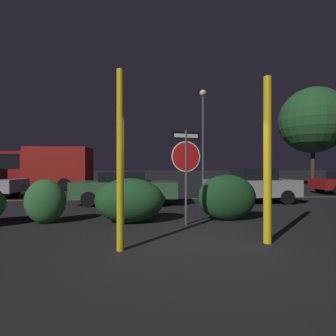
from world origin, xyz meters
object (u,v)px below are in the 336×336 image
yellow_pole_right (267,160)px  hedge_bush_2 (130,200)px  delivery_truck (39,166)px  hedge_bush_3 (227,197)px  tree_0 (313,120)px  street_lamp (203,121)px  hedge_bush_1 (45,201)px  yellow_pole_left (120,160)px  passing_car_2 (126,187)px  stop_sign (186,158)px  passing_car_3 (251,185)px

yellow_pole_right → hedge_bush_2: (-2.89, 2.28, -1.08)m
yellow_pole_right → delivery_truck: bearing=124.9°
hedge_bush_3 → tree_0: size_ratio=0.22×
yellow_pole_right → street_lamp: (2.02, 14.18, 3.35)m
hedge_bush_2 → hedge_bush_3: (2.82, 0.06, 0.04)m
hedge_bush_1 → street_lamp: street_lamp is taller
yellow_pole_right → tree_0: 19.22m
yellow_pole_left → delivery_truck: (-6.74, 14.08, -0.05)m
passing_car_2 → yellow_pole_left: bearing=7.9°
stop_sign → tree_0: tree_0 is taller
hedge_bush_2 → passing_car_2: (-0.34, 3.80, 0.07)m
yellow_pole_left → passing_car_2: bearing=92.6°
delivery_truck → stop_sign: bearing=-141.1°
hedge_bush_2 → passing_car_3: (5.13, 3.70, 0.13)m
stop_sign → passing_car_2: bearing=102.5°
yellow_pole_left → hedge_bush_1: bearing=131.0°
hedge_bush_2 → street_lamp: street_lamp is taller
yellow_pole_right → hedge_bush_2: yellow_pole_right is taller
tree_0 → hedge_bush_3: bearing=-132.0°
delivery_truck → yellow_pole_left: bearing=-150.3°
yellow_pole_right → hedge_bush_3: yellow_pole_right is taller
hedge_bush_1 → yellow_pole_left: bearing=-49.0°
yellow_pole_left → tree_0: (14.32, 15.24, 3.72)m
yellow_pole_right → street_lamp: 14.71m
street_lamp → hedge_bush_2: bearing=-112.4°
stop_sign → yellow_pole_left: size_ratio=0.76×
yellow_pole_right → hedge_bush_1: (-5.21, 2.41, -1.09)m
hedge_bush_1 → hedge_bush_3: hedge_bush_3 is taller
yellow_pole_right → street_lamp: size_ratio=0.46×
stop_sign → yellow_pole_right: yellow_pole_right is taller
stop_sign → hedge_bush_2: (-1.53, 0.38, -1.17)m
passing_car_3 → yellow_pole_right: bearing=157.0°
passing_car_3 → tree_0: bearing=-47.8°
tree_0 → stop_sign: bearing=-134.1°
passing_car_2 → hedge_bush_1: bearing=-23.0°
yellow_pole_right → passing_car_2: 6.96m
passing_car_3 → street_lamp: street_lamp is taller
passing_car_2 → passing_car_3: 5.47m
delivery_truck → street_lamp: bearing=-84.5°
hedge_bush_3 → yellow_pole_left: bearing=-138.6°
yellow_pole_left → hedge_bush_1: size_ratio=2.77×
hedge_bush_1 → passing_car_3: 8.25m
hedge_bush_2 → delivery_truck: (-6.80, 11.61, 1.01)m
delivery_truck → tree_0: bearing=-82.8°
yellow_pole_left → passing_car_3: 8.11m
stop_sign → passing_car_2: size_ratio=0.56×
yellow_pole_right → passing_car_3: (2.23, 5.98, -0.94)m
stop_sign → passing_car_3: stop_sign is taller
hedge_bush_1 → delivery_truck: delivery_truck is taller
passing_car_2 → tree_0: (14.61, 8.97, 4.70)m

